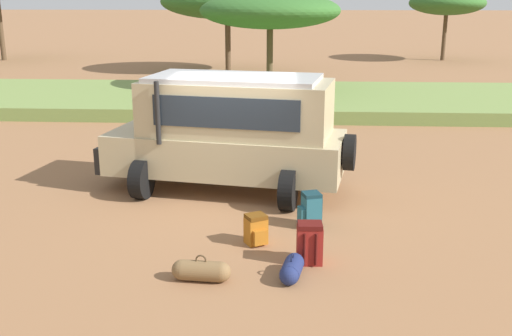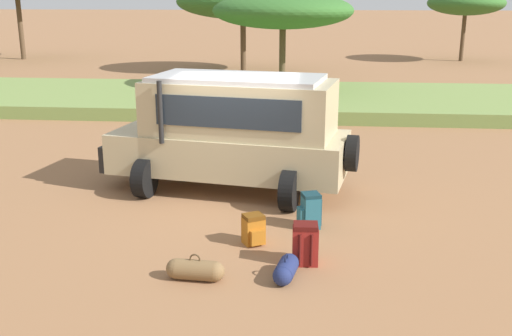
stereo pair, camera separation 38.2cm
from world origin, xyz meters
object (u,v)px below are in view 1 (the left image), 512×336
(backpack_beside_front_wheel, at_px, (311,210))
(backpack_near_rear_wheel, at_px, (310,243))
(acacia_tree_centre_back, at_px, (227,2))
(acacia_tree_far_right, at_px, (447,3))
(safari_vehicle, at_px, (231,131))
(duffel_bag_low_black_case, at_px, (201,271))
(backpack_cluster_center, at_px, (256,230))
(acacia_tree_right_mid, at_px, (270,11))
(duffel_bag_soft_canvas, at_px, (292,269))

(backpack_beside_front_wheel, distance_m, backpack_near_rear_wheel, 1.52)
(acacia_tree_centre_back, bearing_deg, acacia_tree_far_right, 26.45)
(safari_vehicle, bearing_deg, duffel_bag_low_black_case, -90.35)
(backpack_cluster_center, distance_m, acacia_tree_right_mid, 15.14)
(duffel_bag_soft_canvas, height_order, acacia_tree_centre_back, acacia_tree_centre_back)
(safari_vehicle, height_order, acacia_tree_far_right, acacia_tree_far_right)
(backpack_beside_front_wheel, relative_size, backpack_cluster_center, 1.24)
(backpack_near_rear_wheel, bearing_deg, safari_vehicle, 113.63)
(acacia_tree_centre_back, xyz_separation_m, acacia_tree_far_right, (13.10, 6.52, -0.15))
(acacia_tree_far_right, bearing_deg, safari_vehicle, -111.96)
(backpack_cluster_center, bearing_deg, backpack_near_rear_wheel, -38.49)
(backpack_beside_front_wheel, distance_m, acacia_tree_centre_back, 23.23)
(backpack_beside_front_wheel, relative_size, acacia_tree_centre_back, 0.09)
(duffel_bag_low_black_case, height_order, acacia_tree_right_mid, acacia_tree_right_mid)
(backpack_near_rear_wheel, distance_m, duffel_bag_low_black_case, 1.75)
(backpack_beside_front_wheel, distance_m, duffel_bag_low_black_case, 2.78)
(duffel_bag_low_black_case, height_order, duffel_bag_soft_canvas, duffel_bag_low_black_case)
(backpack_near_rear_wheel, height_order, duffel_bag_low_black_case, backpack_near_rear_wheel)
(backpack_cluster_center, distance_m, backpack_near_rear_wheel, 1.11)
(acacia_tree_centre_back, height_order, acacia_tree_far_right, acacia_tree_centre_back)
(backpack_beside_front_wheel, xyz_separation_m, acacia_tree_right_mid, (-1.22, 13.97, 3.11))
(acacia_tree_right_mid, distance_m, acacia_tree_far_right, 18.52)
(acacia_tree_centre_back, bearing_deg, duffel_bag_soft_canvas, -82.05)
(safari_vehicle, bearing_deg, backpack_near_rear_wheel, -66.37)
(safari_vehicle, distance_m, acacia_tree_far_right, 29.34)
(safari_vehicle, distance_m, duffel_bag_soft_canvas, 4.47)
(acacia_tree_centre_back, bearing_deg, duffel_bag_low_black_case, -85.10)
(backpack_near_rear_wheel, bearing_deg, backpack_beside_front_wheel, 87.62)
(duffel_bag_soft_canvas, bearing_deg, backpack_cluster_center, 115.74)
(safari_vehicle, distance_m, backpack_beside_front_wheel, 2.80)
(backpack_beside_front_wheel, xyz_separation_m, duffel_bag_soft_canvas, (-0.33, -2.07, -0.16))
(duffel_bag_soft_canvas, xyz_separation_m, acacia_tree_far_right, (9.65, 31.26, 3.38))
(backpack_beside_front_wheel, xyz_separation_m, acacia_tree_far_right, (9.31, 29.19, 3.21))
(acacia_tree_right_mid, bearing_deg, duffel_bag_low_black_case, -91.52)
(backpack_beside_front_wheel, relative_size, acacia_tree_far_right, 0.13)
(safari_vehicle, distance_m, duffel_bag_low_black_case, 4.43)
(duffel_bag_low_black_case, distance_m, acacia_tree_far_right, 33.45)
(duffel_bag_soft_canvas, bearing_deg, acacia_tree_centre_back, 97.95)
(acacia_tree_far_right, bearing_deg, backpack_beside_front_wheel, -107.70)
(backpack_near_rear_wheel, bearing_deg, acacia_tree_far_right, 73.02)
(backpack_cluster_center, xyz_separation_m, duffel_bag_low_black_case, (-0.72, -1.40, -0.10))
(backpack_beside_front_wheel, bearing_deg, acacia_tree_far_right, 72.30)
(safari_vehicle, relative_size, duffel_bag_low_black_case, 6.23)
(duffel_bag_low_black_case, xyz_separation_m, acacia_tree_centre_back, (-2.13, 24.90, 3.52))
(safari_vehicle, bearing_deg, acacia_tree_right_mid, 88.06)
(safari_vehicle, bearing_deg, duffel_bag_soft_canvas, -72.57)
(backpack_near_rear_wheel, xyz_separation_m, duffel_bag_soft_canvas, (-0.27, -0.55, -0.18))
(duffel_bag_soft_canvas, bearing_deg, safari_vehicle, 107.43)
(safari_vehicle, relative_size, duffel_bag_soft_canvas, 7.44)
(backpack_cluster_center, xyz_separation_m, duffel_bag_soft_canvas, (0.60, -1.24, -0.10))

